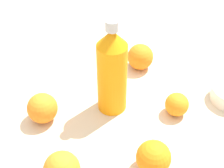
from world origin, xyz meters
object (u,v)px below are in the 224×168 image
Objects in this scene: water_bottle at (112,71)px; orange_0 at (154,157)px; orange_2 at (177,104)px; orange_3 at (140,57)px; orange_1 at (42,108)px.

water_bottle is 3.38× the size of orange_0.
orange_3 reaches higher than orange_2.
water_bottle is at bearing -2.66° from orange_3.
orange_1 and orange_3 have the same top height.
water_bottle is 0.24m from orange_0.
orange_2 is (-0.16, 0.31, -0.01)m from orange_1.
water_bottle is 3.40× the size of orange_1.
orange_2 is at bearing 46.93° from orange_3.
orange_0 is 0.37m from orange_3.
orange_1 is at bearing -109.80° from water_bottle.
water_bottle is 0.20m from orange_1.
orange_0 and orange_1 have the same top height.
orange_1 reaches higher than orange_2.
water_bottle reaches higher than orange_1.
water_bottle is at bearing -74.65° from orange_2.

